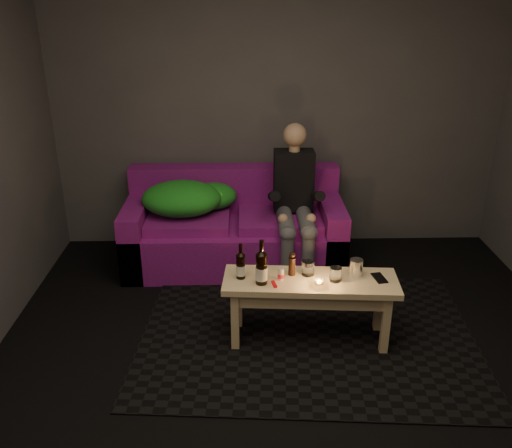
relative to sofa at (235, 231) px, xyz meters
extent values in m
plane|color=black|center=(0.40, -1.82, -0.29)|extent=(4.50, 4.50, 0.00)
plane|color=#4C494C|center=(0.40, 0.43, 1.01)|extent=(4.00, 0.00, 4.00)
cube|color=black|center=(0.52, -1.16, -0.28)|extent=(2.43, 1.84, 0.01)
cube|color=#760F5C|center=(0.00, -0.05, -0.09)|extent=(1.86, 0.84, 0.39)
cube|color=#760F5C|center=(0.00, 0.27, 0.31)|extent=(1.86, 0.20, 0.41)
cube|color=#760F5C|center=(-0.84, -0.05, 0.00)|extent=(0.19, 0.84, 0.58)
cube|color=#760F5C|center=(0.84, -0.05, 0.00)|extent=(0.19, 0.84, 0.58)
cube|color=#760F5C|center=(-0.39, -0.09, 0.14)|extent=(0.70, 0.56, 0.09)
cube|color=#760F5C|center=(0.39, -0.09, 0.14)|extent=(0.70, 0.56, 0.09)
ellipsoid|color=#198C28|center=(-0.44, -0.05, 0.32)|extent=(0.67, 0.52, 0.28)
ellipsoid|color=#198C28|center=(-0.18, 0.08, 0.30)|extent=(0.41, 0.33, 0.22)
ellipsoid|color=#198C28|center=(-0.65, 0.07, 0.26)|extent=(0.30, 0.24, 0.15)
cube|color=black|center=(0.51, 0.00, 0.46)|extent=(0.33, 0.20, 0.51)
sphere|color=tan|center=(0.51, 0.00, 0.85)|extent=(0.20, 0.20, 0.20)
cylinder|color=#4E5059|center=(0.42, -0.29, 0.20)|extent=(0.13, 0.46, 0.13)
cylinder|color=#4E5059|center=(0.59, -0.29, 0.20)|extent=(0.13, 0.46, 0.13)
cylinder|color=#4E5059|center=(0.42, -0.51, -0.05)|extent=(0.10, 0.10, 0.47)
cylinder|color=#4E5059|center=(0.59, -0.51, -0.05)|extent=(0.10, 0.10, 0.47)
cube|color=black|center=(0.42, -0.57, -0.26)|extent=(0.08, 0.20, 0.06)
cube|color=black|center=(0.59, -0.57, -0.26)|extent=(0.08, 0.20, 0.06)
cube|color=#E9CA88|center=(0.52, -1.21, 0.16)|extent=(1.18, 0.45, 0.04)
cube|color=#E9CA88|center=(0.52, -1.21, 0.09)|extent=(1.03, 0.35, 0.11)
cube|color=#E9CA88|center=(0.02, -1.31, -0.07)|extent=(0.06, 0.06, 0.43)
cube|color=#E9CA88|center=(0.04, -1.05, -0.07)|extent=(0.06, 0.06, 0.43)
cube|color=#E9CA88|center=(1.01, -1.38, -0.07)|extent=(0.06, 0.06, 0.43)
cube|color=#E9CA88|center=(1.02, -1.12, -0.07)|extent=(0.06, 0.06, 0.43)
cylinder|color=black|center=(0.06, -1.18, 0.27)|extent=(0.06, 0.06, 0.17)
cylinder|color=white|center=(0.06, -1.18, 0.24)|extent=(0.06, 0.06, 0.07)
cone|color=black|center=(0.06, -1.18, 0.37)|extent=(0.06, 0.06, 0.03)
cylinder|color=black|center=(0.06, -1.18, 0.39)|extent=(0.02, 0.02, 0.08)
cylinder|color=black|center=(0.19, -1.26, 0.29)|extent=(0.08, 0.08, 0.21)
cylinder|color=white|center=(0.19, -1.26, 0.26)|extent=(0.08, 0.08, 0.09)
cone|color=black|center=(0.19, -1.26, 0.41)|extent=(0.08, 0.08, 0.03)
cylinder|color=black|center=(0.19, -1.26, 0.44)|extent=(0.03, 0.03, 0.10)
cylinder|color=silver|center=(0.32, -1.21, 0.23)|extent=(0.05, 0.05, 0.08)
cylinder|color=black|center=(0.40, -1.15, 0.25)|extent=(0.06, 0.06, 0.13)
cylinder|color=white|center=(0.51, -1.15, 0.23)|extent=(0.11, 0.11, 0.10)
cylinder|color=white|center=(0.56, -1.31, 0.21)|extent=(0.06, 0.06, 0.04)
sphere|color=orange|center=(0.56, -1.31, 0.22)|extent=(0.02, 0.02, 0.02)
cylinder|color=white|center=(0.68, -1.24, 0.23)|extent=(0.08, 0.08, 0.10)
cylinder|color=silver|center=(0.83, -1.17, 0.24)|extent=(0.11, 0.11, 0.12)
cube|color=black|center=(0.98, -1.21, 0.19)|extent=(0.09, 0.15, 0.01)
cube|color=red|center=(0.28, -1.29, 0.19)|extent=(0.04, 0.08, 0.01)
camera|label=1|loc=(0.09, -4.35, 1.94)|focal=38.00mm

